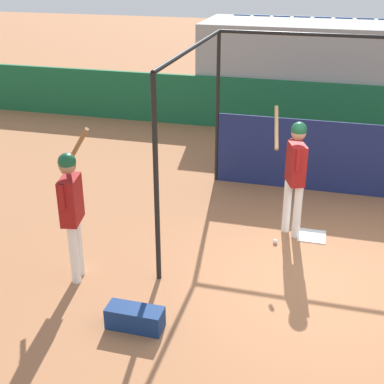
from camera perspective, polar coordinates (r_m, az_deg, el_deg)
ground_plane at (r=7.76m, az=13.09°, el=-9.39°), size 60.00×60.00×0.00m
outfield_wall at (r=13.66m, az=14.89°, el=8.44°), size 24.00×0.12×1.30m
bleacher_section at (r=14.74m, az=15.29°, el=12.10°), size 7.05×2.40×2.58m
batting_cage at (r=9.56m, az=12.93°, el=5.60°), size 3.81×3.74×2.93m
home_plate at (r=8.89m, az=12.66°, el=-4.59°), size 0.44×0.44×0.02m
player_batter at (r=8.42m, az=10.94°, el=2.58°), size 0.62×0.77×2.00m
player_waiting at (r=7.28m, az=-12.74°, el=-1.28°), size 0.54×0.72×2.14m
equipment_bag at (r=6.73m, az=-6.10°, el=-13.21°), size 0.70×0.28×0.28m
baseball at (r=8.57m, az=8.87°, el=-5.22°), size 0.07×0.07×0.07m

